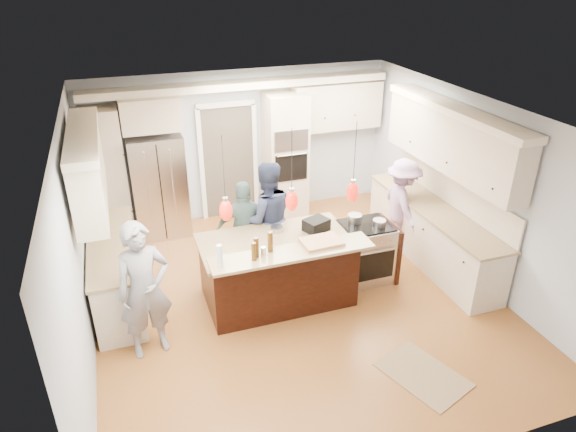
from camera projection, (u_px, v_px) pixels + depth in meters
name	position (u px, v px, depth m)	size (l,w,h in m)	color
ground_plane	(296.00, 297.00, 7.42)	(6.00, 6.00, 0.00)	#A56C2D
room_shell	(297.00, 181.00, 6.61)	(5.54, 6.04, 2.72)	#B2BCC6
refrigerator	(159.00, 186.00, 8.80)	(0.90, 0.70, 1.80)	#B7B7BC
oven_column	(285.00, 156.00, 9.38)	(0.72, 0.69, 2.30)	beige
back_upper_cabinets	(201.00, 136.00, 8.79)	(5.30, 0.61, 2.54)	beige
right_counter_run	(439.00, 200.00, 7.91)	(0.64, 3.10, 2.51)	beige
left_cabinets	(106.00, 235.00, 6.91)	(0.64, 2.30, 2.51)	beige
kitchen_island	(278.00, 269.00, 7.19)	(2.10, 1.46, 1.12)	black
island_range	(366.00, 252.00, 7.68)	(0.82, 0.71, 0.92)	#B7B7BC
pendant_lights	(292.00, 201.00, 6.11)	(1.75, 0.15, 1.03)	black
person_bar_end	(144.00, 290.00, 6.04)	(0.65, 0.42, 1.77)	slate
person_far_left	(267.00, 218.00, 7.69)	(0.87, 0.68, 1.80)	#293351
person_far_right	(245.00, 230.00, 7.65)	(0.90, 0.37, 1.53)	slate
person_range_side	(402.00, 205.00, 8.40)	(1.01, 0.58, 1.56)	#AC87B6
floor_rug	(423.00, 375.00, 6.03)	(0.67, 0.99, 0.01)	#92744F
water_bottle	(220.00, 256.00, 5.99)	(0.07, 0.07, 0.30)	silver
beer_bottle_a	(256.00, 247.00, 6.22)	(0.07, 0.07, 0.26)	#452B0C
beer_bottle_b	(254.00, 251.00, 6.15)	(0.06, 0.06, 0.24)	#452B0C
beer_bottle_c	(270.00, 242.00, 6.33)	(0.07, 0.07, 0.27)	#452B0C
drink_can	(263.00, 251.00, 6.28)	(0.06, 0.06, 0.11)	#B7B7BC
cutting_board	(321.00, 242.00, 6.57)	(0.51, 0.36, 0.04)	tan
pot_large	(355.00, 218.00, 7.51)	(0.21, 0.21, 0.12)	#B7B7BC
pot_small	(379.00, 223.00, 7.41)	(0.19, 0.19, 0.10)	#B7B7BC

